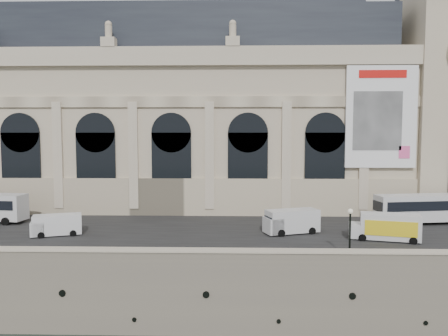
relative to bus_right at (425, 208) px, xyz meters
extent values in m
plane|color=black|center=(-27.18, -17.30, -8.01)|extent=(260.00, 260.00, 0.00)
cube|color=#79705D|center=(-27.18, 17.70, -5.01)|extent=(160.00, 70.00, 6.00)
cube|color=#2D2D2D|center=(-27.18, -3.30, -1.98)|extent=(160.00, 24.00, 0.06)
cube|color=#79705D|center=(-27.18, -16.70, -1.46)|extent=(160.00, 1.20, 1.10)
cube|color=beige|center=(-27.18, -16.70, -0.86)|extent=(160.00, 1.40, 0.12)
cube|color=#BDB191|center=(-33.18, 13.70, 8.99)|extent=(68.00, 18.00, 22.00)
cube|color=beige|center=(-33.18, 4.55, 0.49)|extent=(68.60, 0.40, 5.00)
cube|color=beige|center=(-33.18, 4.40, 18.79)|extent=(69.00, 0.80, 2.40)
cube|color=beige|center=(-33.18, 4.55, 12.99)|extent=(68.00, 0.30, 1.40)
cube|color=#262C33|center=(-33.18, 13.70, 22.99)|extent=(64.00, 15.00, 6.00)
cube|color=#262C33|center=(-33.18, 13.70, 26.49)|extent=(56.00, 10.00, 1.20)
cube|color=black|center=(-51.18, 4.52, 4.49)|extent=(5.20, 0.25, 9.00)
cylinder|color=black|center=(-51.18, 4.52, 8.99)|extent=(5.20, 0.25, 5.20)
cube|color=beige|center=(-46.18, 4.45, 5.99)|extent=(1.20, 0.50, 14.00)
cube|color=black|center=(-41.18, 4.52, 4.49)|extent=(5.20, 0.25, 9.00)
cylinder|color=black|center=(-41.18, 4.52, 8.99)|extent=(5.20, 0.25, 5.20)
cube|color=beige|center=(-36.18, 4.45, 5.99)|extent=(1.20, 0.50, 14.00)
cube|color=black|center=(-31.18, 4.52, 4.49)|extent=(5.20, 0.25, 9.00)
cylinder|color=black|center=(-31.18, 4.52, 8.99)|extent=(5.20, 0.25, 5.20)
cube|color=beige|center=(-26.18, 4.45, 5.99)|extent=(1.20, 0.50, 14.00)
cube|color=black|center=(-21.18, 4.52, 4.49)|extent=(5.20, 0.25, 9.00)
cylinder|color=black|center=(-21.18, 4.52, 8.99)|extent=(5.20, 0.25, 5.20)
cube|color=beige|center=(-16.18, 4.45, 5.99)|extent=(1.20, 0.50, 14.00)
cube|color=black|center=(-11.18, 4.52, 4.49)|extent=(5.20, 0.25, 9.00)
cylinder|color=black|center=(-11.18, 4.52, 8.99)|extent=(5.20, 0.25, 5.20)
cube|color=beige|center=(-6.18, 4.45, 5.99)|extent=(1.20, 0.50, 14.00)
cube|color=white|center=(-4.18, 4.25, 10.99)|extent=(9.00, 0.35, 13.00)
cube|color=red|center=(-4.18, 4.05, 16.39)|extent=(6.00, 0.06, 1.00)
cube|color=gray|center=(-4.68, 4.05, 10.49)|extent=(6.20, 0.06, 7.50)
cube|color=#F15598|center=(-1.18, 4.05, 6.49)|extent=(1.40, 0.06, 1.60)
cube|color=#BDB191|center=(6.82, 10.70, 12.99)|extent=(12.00, 14.00, 30.00)
cylinder|color=black|center=(-49.94, -2.20, -1.51)|extent=(1.03, 0.42, 1.00)
cylinder|color=black|center=(-49.64, 0.29, -1.51)|extent=(1.03, 0.42, 1.00)
cube|color=silver|center=(0.01, 0.00, 0.01)|extent=(12.38, 4.42, 3.13)
cube|color=black|center=(-5.99, -0.97, 0.31)|extent=(0.45, 2.31, 1.21)
cube|color=black|center=(0.22, -1.28, 0.41)|extent=(10.99, 1.85, 1.11)
cube|color=black|center=(-0.19, 1.29, 0.41)|extent=(10.99, 1.85, 1.11)
cylinder|color=black|center=(-4.28, -1.97, -1.51)|extent=(1.05, 0.46, 1.01)
cylinder|color=black|center=(-4.68, 0.53, -1.51)|extent=(1.05, 0.46, 1.01)
cube|color=silver|center=(-41.73, -7.02, -0.79)|extent=(5.25, 3.42, 2.08)
cube|color=silver|center=(-43.57, -7.67, -1.11)|extent=(1.92, 2.25, 1.45)
cube|color=black|center=(-44.05, -7.84, -0.61)|extent=(0.60, 1.56, 0.72)
cylinder|color=black|center=(-42.89, -8.44, -1.67)|extent=(0.72, 0.44, 0.69)
cylinder|color=black|center=(-43.52, -6.65, -1.67)|extent=(0.72, 0.44, 0.69)
cylinder|color=black|center=(-39.94, -7.40, -1.67)|extent=(0.72, 0.44, 0.69)
cylinder|color=black|center=(-40.57, -5.61, -1.67)|extent=(0.72, 0.44, 0.69)
cube|color=silver|center=(-16.59, -5.38, -0.59)|extent=(6.08, 3.96, 2.42)
cube|color=silver|center=(-18.73, -6.13, -0.96)|extent=(2.23, 2.61, 1.68)
cube|color=black|center=(-19.29, -6.33, -0.38)|extent=(0.68, 1.80, 0.84)
cylinder|color=black|center=(-17.94, -7.02, -1.61)|extent=(0.84, 0.51, 0.80)
cylinder|color=black|center=(-18.67, -4.94, -1.61)|extent=(0.84, 0.51, 0.80)
cylinder|color=black|center=(-14.51, -5.82, -1.61)|extent=(0.84, 0.51, 0.80)
cylinder|color=black|center=(-15.24, -3.74, -1.61)|extent=(0.84, 0.51, 0.80)
cube|color=silver|center=(-7.11, -8.32, -0.54)|extent=(6.07, 3.54, 2.57)
cube|color=yellow|center=(-7.39, -9.41, -0.54)|extent=(4.80, 1.29, 1.52)
cube|color=red|center=(-7.39, -9.41, -0.54)|extent=(2.77, 0.75, 0.57)
cube|color=silver|center=(-10.24, -7.51, -1.11)|extent=(2.00, 2.40, 1.43)
cylinder|color=black|center=(-9.96, -8.71, -1.63)|extent=(0.80, 0.45, 0.76)
cylinder|color=black|center=(-9.41, -6.60, -1.63)|extent=(0.80, 0.45, 0.76)
cylinder|color=black|center=(-5.36, -9.90, -1.63)|extent=(0.80, 0.45, 0.76)
cylinder|color=black|center=(-4.81, -7.78, -1.63)|extent=(0.80, 0.45, 0.76)
cylinder|color=black|center=(-12.87, -14.94, -1.81)|extent=(0.45, 0.45, 0.41)
cylinder|color=black|center=(-12.87, -14.94, 0.03)|extent=(0.16, 0.16, 4.09)
sphere|color=beige|center=(-12.87, -14.94, 2.18)|extent=(0.45, 0.45, 0.45)
camera|label=1|loc=(-22.75, -52.33, 8.81)|focal=35.00mm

